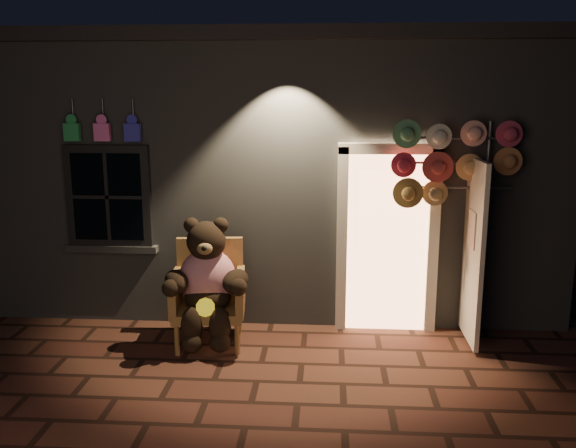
{
  "coord_description": "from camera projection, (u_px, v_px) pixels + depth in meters",
  "views": [
    {
      "loc": [
        0.67,
        -5.42,
        2.75
      ],
      "look_at": [
        0.24,
        1.0,
        1.35
      ],
      "focal_mm": 38.0,
      "sensor_mm": 36.0,
      "label": 1
    }
  ],
  "objects": [
    {
      "name": "shop_building",
      "position": [
        286.0,
        159.0,
        9.43
      ],
      "size": [
        7.3,
        5.95,
        3.51
      ],
      "color": "slate",
      "rests_on": "ground"
    },
    {
      "name": "wicker_armchair",
      "position": [
        209.0,
        292.0,
        6.77
      ],
      "size": [
        0.85,
        0.78,
        1.14
      ],
      "rotation": [
        0.0,
        0.0,
        0.11
      ],
      "color": "olive",
      "rests_on": "ground"
    },
    {
      "name": "hat_rack",
      "position": [
        451.0,
        161.0,
        6.6
      ],
      "size": [
        1.39,
        0.22,
        2.45
      ],
      "color": "#59595E",
      "rests_on": "ground"
    },
    {
      "name": "teddy_bear",
      "position": [
        207.0,
        281.0,
        6.59
      ],
      "size": [
        0.99,
        0.81,
        1.37
      ],
      "rotation": [
        0.0,
        0.0,
        0.11
      ],
      "color": "red",
      "rests_on": "ground"
    },
    {
      "name": "ground",
      "position": [
        257.0,
        381.0,
        5.91
      ],
      "size": [
        60.0,
        60.0,
        0.0
      ],
      "primitive_type": "plane",
      "color": "#4E2B1E",
      "rests_on": "ground"
    }
  ]
}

